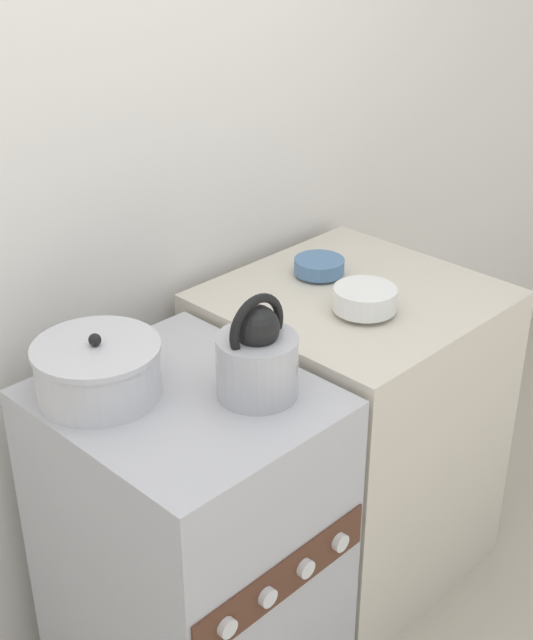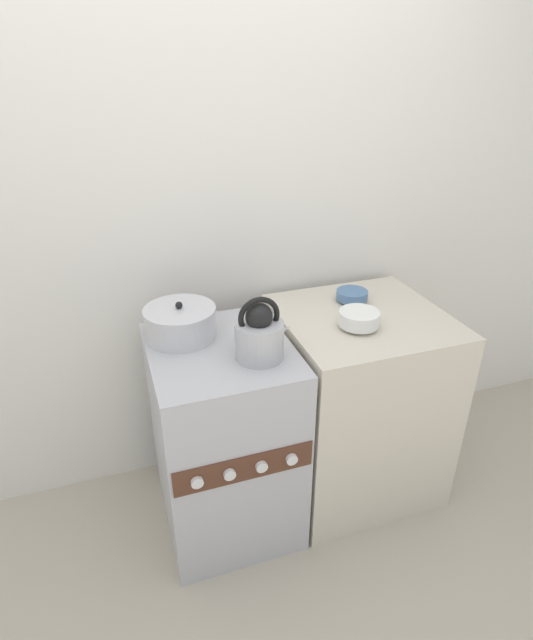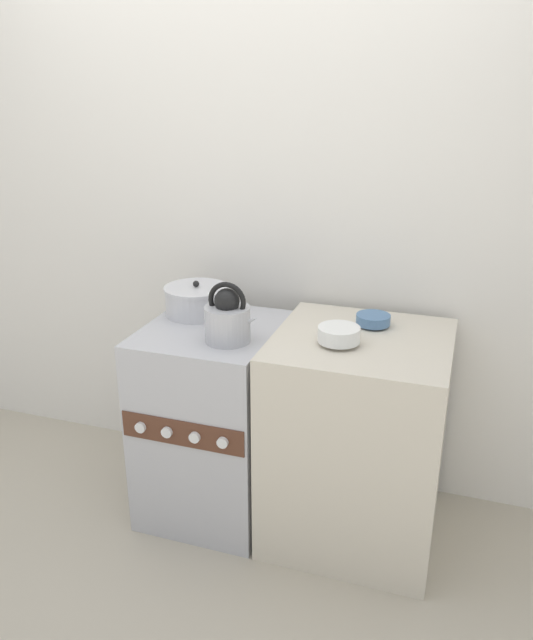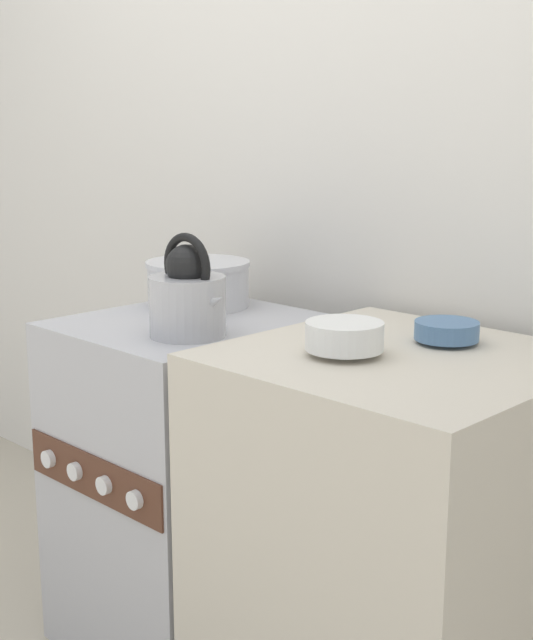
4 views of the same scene
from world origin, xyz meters
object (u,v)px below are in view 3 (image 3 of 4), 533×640
cooking_pot (197,300)px  small_ceramic_bowl (373,320)px  enamel_bowl (339,335)px  kettle (228,319)px  stove (214,419)px

cooking_pot → small_ceramic_bowl: size_ratio=2.03×
enamel_bowl → small_ceramic_bowl: enamel_bowl is taller
enamel_bowl → small_ceramic_bowl: 0.25m
kettle → small_ceramic_bowl: bearing=28.4°
kettle → enamel_bowl: bearing=6.5°
stove → small_ceramic_bowl: (0.64, 0.17, 0.48)m
enamel_bowl → kettle: bearing=-173.5°
stove → cooking_pot: bearing=131.9°
stove → kettle: (0.12, -0.11, 0.53)m
stove → kettle: 0.55m
kettle → enamel_bowl: size_ratio=1.51×
stove → enamel_bowl: enamel_bowl is taller
enamel_bowl → cooking_pot: bearing=163.8°
stove → small_ceramic_bowl: size_ratio=6.27×
stove → cooking_pot: size_ratio=3.09×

